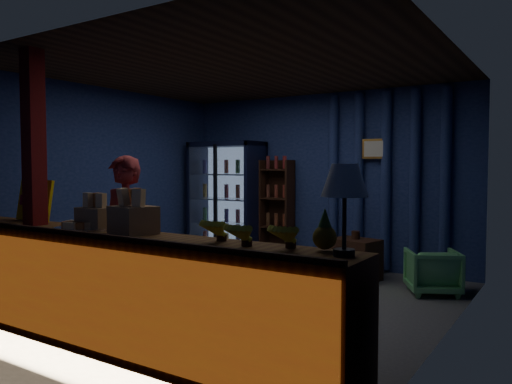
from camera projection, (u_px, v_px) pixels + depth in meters
ground at (241, 296)px, 5.80m from camera, size 4.60×4.60×0.00m
room_walls at (241, 161)px, 5.72m from camera, size 4.60×4.60×4.60m
counter at (111, 289)px, 4.17m from camera, size 4.40×0.57×0.99m
support_post at (35, 188)px, 4.70m from camera, size 0.16×0.16×2.60m
beverage_cooler at (229, 201)px, 8.20m from camera, size 1.20×0.62×1.90m
bottle_shelf at (278, 211)px, 7.86m from camera, size 0.50×0.28×1.60m
curtain_folds at (386, 181)px, 6.99m from camera, size 1.74×0.14×2.50m
framed_picture at (375, 149)px, 7.01m from camera, size 0.36×0.04×0.28m
shopkeeper at (125, 238)px, 4.85m from camera, size 0.60×0.40×1.61m
green_chair at (433, 272)px, 5.88m from camera, size 0.77×0.78×0.53m
side_table at (355, 259)px, 6.62m from camera, size 0.68×0.56×0.65m
yellow_sign at (35, 200)px, 5.08m from camera, size 0.52×0.11×0.42m
snack_box_left at (133, 218)px, 4.11m from camera, size 0.41×0.36×0.37m
snack_box_centre at (97, 217)px, 4.37m from camera, size 0.31×0.26×0.32m
pastry_tray at (81, 227)px, 4.32m from camera, size 0.49×0.49×0.08m
banana_bunches at (249, 233)px, 3.49m from camera, size 0.85×0.32×0.19m
table_lamp at (345, 184)px, 3.07m from camera, size 0.29×0.29×0.57m
pineapple at (325, 234)px, 3.28m from camera, size 0.16×0.16×0.27m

